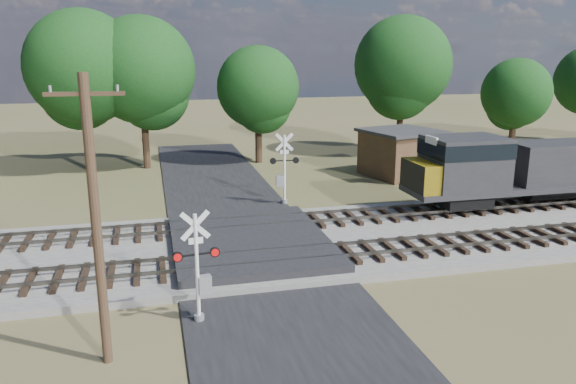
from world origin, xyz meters
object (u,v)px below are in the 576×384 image
object	(u,v)px
crossing_signal_near	(200,277)
utility_pole	(95,218)
crossing_signal_far	(283,175)
equipment_shed	(401,153)

from	to	relation	value
crossing_signal_near	utility_pole	world-z (taller)	utility_pole
crossing_signal_far	utility_pole	world-z (taller)	utility_pole
crossing_signal_far	equipment_shed	bearing A→B (deg)	-146.04
equipment_shed	crossing_signal_near	bearing A→B (deg)	-144.09
crossing_signal_far	utility_pole	distance (m)	18.27
crossing_signal_far	equipment_shed	world-z (taller)	crossing_signal_far
crossing_signal_near	crossing_signal_far	world-z (taller)	crossing_signal_far
crossing_signal_far	utility_pole	bearing A→B (deg)	64.79
crossing_signal_near	equipment_shed	xyz separation A→B (m)	(16.28, 19.40, 0.07)
crossing_signal_far	equipment_shed	size ratio (longest dim) A/B	0.72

